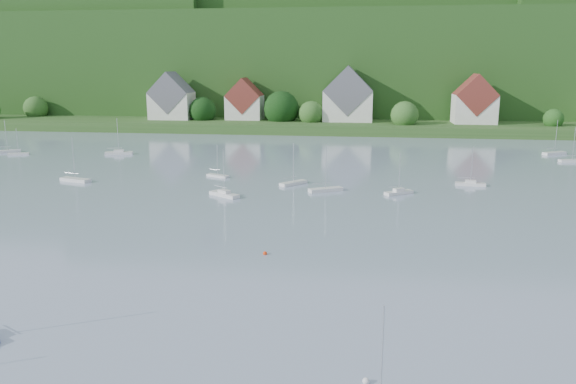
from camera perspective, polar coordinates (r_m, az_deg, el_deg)
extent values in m
cube|color=#2A531F|center=(201.19, 4.73, 7.12)|extent=(600.00, 60.00, 3.00)
cube|color=#164415|center=(275.16, 5.68, 12.47)|extent=(620.00, 160.00, 40.00)
cube|color=#164415|center=(305.61, -24.54, 12.18)|extent=(200.00, 120.00, 52.00)
cube|color=#164415|center=(270.04, 7.86, 14.10)|extent=(240.00, 130.00, 60.00)
sphere|color=#2F5820|center=(225.79, -24.22, 7.76)|extent=(8.61, 8.61, 8.61)
sphere|color=#2F5820|center=(185.30, 2.35, 7.96)|extent=(8.19, 8.19, 8.19)
sphere|color=#2F5820|center=(196.93, -10.91, 7.87)|extent=(6.49, 6.49, 6.49)
sphere|color=#2F5820|center=(195.93, 18.57, 7.96)|extent=(12.16, 12.16, 12.16)
sphere|color=#2F5820|center=(180.95, 11.75, 7.65)|extent=(8.73, 8.73, 8.73)
sphere|color=black|center=(194.24, -8.66, 8.16)|extent=(9.32, 9.32, 9.32)
sphere|color=#204815|center=(191.10, 25.33, 6.71)|extent=(6.24, 6.24, 6.24)
sphere|color=black|center=(188.89, -0.69, 8.43)|extent=(11.92, 11.92, 11.92)
sphere|color=#204815|center=(267.76, -3.31, 17.23)|extent=(12.01, 12.01, 12.01)
sphere|color=black|center=(273.39, 4.95, 17.25)|extent=(15.72, 15.72, 15.72)
sphere|color=#204815|center=(268.67, 8.15, 17.06)|extent=(10.54, 10.54, 10.54)
sphere|color=black|center=(345.05, -25.92, 14.92)|extent=(8.74, 8.74, 8.74)
cube|color=silver|center=(198.62, -11.69, 8.57)|extent=(14.00, 10.00, 9.00)
cube|color=slate|center=(198.36, -11.75, 9.86)|extent=(14.00, 10.40, 14.00)
cube|color=silver|center=(193.79, -4.42, 8.54)|extent=(12.00, 9.00, 8.00)
cube|color=maroon|center=(193.54, -4.44, 9.72)|extent=(12.00, 9.36, 12.00)
cube|color=silver|center=(188.49, 6.09, 8.70)|extent=(16.00, 11.00, 10.00)
cube|color=slate|center=(188.21, 6.13, 10.21)|extent=(16.00, 11.44, 16.00)
cube|color=silver|center=(189.58, 18.36, 8.00)|extent=(13.00, 10.00, 9.00)
cube|color=maroon|center=(189.31, 18.46, 9.35)|extent=(13.00, 10.40, 13.00)
cylinder|color=silver|center=(32.12, 9.44, -18.02)|extent=(0.10, 0.10, 8.26)
sphere|color=silver|center=(40.71, 7.91, -18.65)|extent=(0.50, 0.50, 0.50)
sphere|color=#F63A0C|center=(64.58, -2.35, -6.35)|extent=(0.49, 0.49, 0.49)
cube|color=white|center=(96.32, 3.84, 0.24)|extent=(6.00, 4.30, 0.59)
cylinder|color=silver|center=(95.54, 3.88, 2.59)|extent=(0.10, 0.10, 7.42)
cylinder|color=silver|center=(95.71, 3.37, 0.90)|extent=(2.90, 1.63, 0.08)
cube|color=white|center=(142.28, -16.77, 3.81)|extent=(6.70, 3.45, 0.65)
cube|color=white|center=(142.20, -16.79, 4.04)|extent=(2.51, 1.82, 0.50)
cylinder|color=silver|center=(141.71, -16.89, 5.55)|extent=(0.10, 0.10, 8.06)
cylinder|color=silver|center=(142.26, -17.19, 4.28)|extent=(3.44, 1.02, 0.08)
cube|color=white|center=(150.26, -25.67, 3.51)|extent=(4.90, 2.84, 0.47)
cylinder|color=silver|center=(149.84, -25.78, 4.71)|extent=(0.10, 0.10, 5.92)
cylinder|color=silver|center=(150.27, -25.97, 3.92)|extent=(2.48, 0.95, 0.08)
cube|color=white|center=(150.56, 25.41, 3.58)|extent=(6.19, 4.50, 0.61)
cylinder|color=silver|center=(150.04, 25.56, 5.13)|extent=(0.10, 0.10, 7.67)
cylinder|color=silver|center=(149.73, 25.21, 4.02)|extent=(2.98, 1.72, 0.08)
cube|color=white|center=(109.40, -7.14, 1.65)|extent=(4.77, 3.08, 0.46)
cylinder|color=silver|center=(108.84, -7.18, 3.27)|extent=(0.10, 0.10, 5.81)
cylinder|color=silver|center=(109.62, -7.44, 2.27)|extent=(2.37, 1.11, 0.08)
cube|color=white|center=(101.57, 0.56, 0.91)|extent=(4.87, 5.22, 0.56)
cylinder|color=silver|center=(100.86, 0.56, 3.01)|extent=(0.10, 0.10, 6.98)
cylinder|color=silver|center=(100.79, 0.20, 1.51)|extent=(2.09, 2.35, 0.08)
cube|color=white|center=(95.86, 11.17, -0.06)|extent=(5.02, 4.11, 0.51)
cube|color=white|center=(95.75, 11.18, 0.23)|extent=(2.05, 1.85, 0.50)
cylinder|color=silver|center=(95.16, 11.26, 1.97)|extent=(0.10, 0.10, 6.41)
cylinder|color=silver|center=(95.14, 10.84, 0.57)|extent=(2.36, 1.68, 0.08)
cube|color=white|center=(155.50, -26.57, 3.71)|extent=(5.84, 4.68, 0.59)
cylinder|color=silver|center=(155.01, -26.71, 5.17)|extent=(0.10, 0.10, 7.40)
cylinder|color=silver|center=(155.35, -26.94, 4.12)|extent=(2.75, 1.89, 0.08)
cube|color=white|center=(111.55, -20.77, 1.16)|extent=(6.35, 3.41, 0.61)
cylinder|color=silver|center=(110.86, -20.94, 3.25)|extent=(0.10, 0.10, 7.64)
cylinder|color=silver|center=(111.98, -21.15, 1.80)|extent=(3.24, 1.05, 0.08)
cube|color=white|center=(93.09, -6.48, -0.26)|extent=(5.75, 4.67, 0.59)
cube|color=white|center=(92.97, -6.49, 0.07)|extent=(2.34, 2.11, 0.50)
cylinder|color=silver|center=(92.29, -6.54, 2.13)|extent=(0.10, 0.10, 7.32)
cylinder|color=silver|center=(93.48, -6.85, 0.54)|extent=(2.70, 1.89, 0.08)
cube|color=white|center=(140.56, 26.86, 2.85)|extent=(5.90, 2.72, 0.57)
cylinder|color=silver|center=(140.04, 27.02, 4.40)|extent=(0.10, 0.10, 7.12)
cylinder|color=silver|center=(139.95, 26.61, 3.33)|extent=(3.08, 0.72, 0.08)
cube|color=white|center=(105.89, 18.02, 0.76)|extent=(5.28, 1.83, 0.52)
cube|color=white|center=(105.79, 18.04, 1.03)|extent=(1.89, 1.15, 0.50)
cylinder|color=silver|center=(105.26, 18.15, 2.62)|extent=(0.10, 0.10, 6.48)
cylinder|color=silver|center=(105.59, 17.65, 1.39)|extent=(2.85, 0.29, 0.08)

